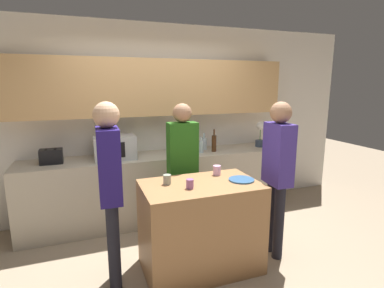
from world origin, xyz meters
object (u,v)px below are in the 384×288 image
Objects in this scene: microwave at (115,147)px; bottle_5 at (214,143)px; bottle_4 at (204,143)px; bottle_2 at (192,144)px; bottle_3 at (201,147)px; cup_1 at (167,179)px; toaster at (51,156)px; bottle_1 at (190,147)px; plate_on_island at (241,180)px; person_center at (110,180)px; cup_0 at (190,184)px; cup_2 at (217,170)px; potted_plant at (260,134)px; bottle_0 at (181,144)px; person_right at (278,166)px; person_left at (183,161)px.

microwave is 1.38m from bottle_5.
bottle_5 is (0.09, -0.16, 0.03)m from bottle_4.
bottle_3 is at bearing -58.91° from bottle_2.
cup_1 is at bearing -131.72° from bottle_5.
toaster is 1.14× the size of bottle_1.
microwave is at bearing 177.20° from bottle_5.
cup_1 is at bearing 168.60° from plate_on_island.
person_center reaches higher than bottle_3.
bottle_2 is 2.86× the size of cup_0.
cup_0 is (-0.48, -1.34, -0.05)m from bottle_1.
cup_0 reaches higher than plate_on_island.
cup_2 is (-0.06, -1.04, -0.04)m from bottle_1.
bottle_4 reaches higher than bottle_3.
bottle_5 is at bearing -24.64° from bottle_2.
person_center is at bearing 176.59° from plate_on_island.
potted_plant is (2.94, 0.00, 0.11)m from toaster.
bottle_5 is (1.38, -0.07, -0.03)m from microwave.
microwave is at bearing -177.03° from bottle_0.
bottle_2 is at bearing 21.05° from person_right.
bottle_0 is 1.35× the size of bottle_3.
bottle_1 is 0.71m from person_left.
person_left reaches higher than bottle_4.
microwave is 0.76m from toaster.
person_right is at bearing 2.63° from cup_0.
bottle_3 is 2.56× the size of cup_0.
plate_on_island is (-0.27, -1.28, -0.12)m from bottle_5.
microwave is 2.00× the size of toaster.
person_center is (-1.46, -1.36, 0.02)m from bottle_4.
bottle_4 is at bearing 9.16° from bottle_2.
bottle_2 is 2.52× the size of cup_2.
cup_2 is at bearing 100.93° from person_center.
potted_plant is 4.42× the size of cup_0.
bottle_5 is at bearing 129.40° from person_center.
bottle_5 is at bearing -3.34° from bottle_1.
microwave reaches higher than cup_1.
potted_plant is 2.16m from cup_0.
potted_plant is at bearing 4.17° from bottle_3.
toaster is 1.00× the size of plate_on_island.
cup_0 is (-0.84, -1.32, -0.09)m from bottle_5.
person_center is at bearing -138.45° from bottle_3.
toaster is at bearing 179.88° from microwave.
person_left is at bearing -106.92° from bottle_0.
cup_1 is at bearing -72.66° from microwave.
bottle_2 is (0.17, 0.01, -0.02)m from bottle_0.
potted_plant reaches higher than bottle_3.
person_left reaches higher than bottle_0.
potted_plant is 1.61× the size of bottle_4.
cup_2 is (0.96, -1.08, -0.11)m from microwave.
cup_1 is (-1.81, -1.20, -0.16)m from potted_plant.
bottle_0 is 1.35× the size of bottle_1.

